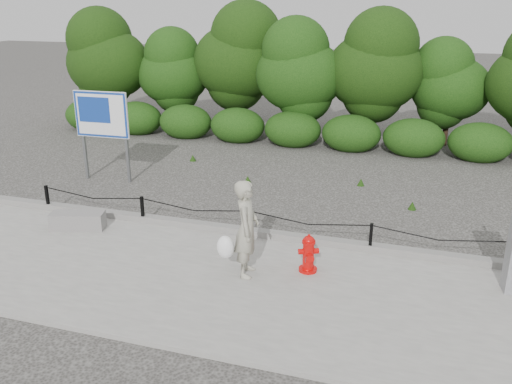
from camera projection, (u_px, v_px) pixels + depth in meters
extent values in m
plane|color=#2D2B28|center=(250.00, 239.00, 11.42)|extent=(90.00, 90.00, 0.00)
cube|color=gray|center=(214.00, 282.00, 9.61)|extent=(14.00, 4.00, 0.08)
cube|color=slate|center=(250.00, 232.00, 11.41)|extent=(14.00, 0.22, 0.14)
cube|color=black|center=(47.00, 198.00, 12.71)|extent=(0.06, 0.06, 0.60)
cube|color=black|center=(142.00, 209.00, 12.00)|extent=(0.06, 0.06, 0.60)
cube|color=black|center=(249.00, 223.00, 11.29)|extent=(0.06, 0.06, 0.60)
cube|color=black|center=(371.00, 238.00, 10.58)|extent=(0.06, 0.06, 0.60)
cube|color=black|center=(509.00, 255.00, 9.88)|extent=(0.06, 0.06, 0.60)
cylinder|color=black|center=(93.00, 194.00, 12.28)|extent=(2.50, 0.02, 0.02)
cylinder|color=black|center=(194.00, 206.00, 11.57)|extent=(2.50, 0.02, 0.02)
cylinder|color=black|center=(308.00, 220.00, 10.86)|extent=(2.50, 0.02, 0.02)
cylinder|color=black|center=(439.00, 235.00, 10.16)|extent=(2.50, 0.02, 0.02)
cylinder|color=black|center=(112.00, 98.00, 21.17)|extent=(0.18, 0.18, 2.20)
ellipsoid|color=#2A4F12|center=(108.00, 58.00, 20.65)|extent=(3.26, 2.82, 3.52)
cylinder|color=black|center=(174.00, 104.00, 20.88)|extent=(0.18, 0.18, 1.86)
ellipsoid|color=#2A4F12|center=(173.00, 70.00, 20.44)|extent=(2.75, 2.38, 2.97)
cylinder|color=black|center=(239.00, 100.00, 20.45)|extent=(0.18, 0.18, 2.32)
ellipsoid|color=#2A4F12|center=(238.00, 56.00, 19.90)|extent=(3.43, 2.97, 3.71)
cylinder|color=black|center=(298.00, 111.00, 19.07)|extent=(0.18, 0.18, 2.07)
ellipsoid|color=#2A4F12|center=(299.00, 69.00, 18.58)|extent=(3.07, 2.66, 3.32)
cylinder|color=black|center=(372.00, 111.00, 18.70)|extent=(0.18, 0.18, 2.22)
ellipsoid|color=#2A4F12|center=(375.00, 65.00, 18.17)|extent=(3.28, 2.84, 3.55)
cylinder|color=black|center=(447.00, 120.00, 18.42)|extent=(0.18, 0.18, 1.77)
ellipsoid|color=#2A4F12|center=(451.00, 83.00, 18.01)|extent=(2.62, 2.26, 2.83)
cylinder|color=red|center=(308.00, 269.00, 9.92)|extent=(0.44, 0.44, 0.06)
cylinder|color=red|center=(308.00, 255.00, 9.83)|extent=(0.27, 0.27, 0.51)
cylinder|color=red|center=(309.00, 242.00, 9.74)|extent=(0.32, 0.32, 0.05)
ellipsoid|color=red|center=(309.00, 240.00, 9.73)|extent=(0.28, 0.28, 0.16)
cylinder|color=red|center=(309.00, 236.00, 9.70)|extent=(0.07, 0.07, 0.05)
cylinder|color=red|center=(301.00, 252.00, 9.79)|extent=(0.13, 0.13, 0.10)
cylinder|color=red|center=(316.00, 251.00, 9.81)|extent=(0.13, 0.13, 0.10)
cylinder|color=red|center=(310.00, 258.00, 9.68)|extent=(0.17, 0.16, 0.14)
cylinder|color=slate|center=(305.00, 261.00, 9.74)|extent=(0.01, 0.05, 0.11)
imported|color=#A39F8B|center=(247.00, 229.00, 9.53)|extent=(0.53, 0.71, 1.78)
ellipsoid|color=white|center=(226.00, 247.00, 9.61)|extent=(0.32, 0.25, 0.43)
cube|color=gray|center=(78.00, 221.00, 11.69)|extent=(1.21, 0.71, 0.37)
cube|color=slate|center=(83.00, 135.00, 14.87)|extent=(0.08, 0.08, 2.48)
cube|color=slate|center=(126.00, 138.00, 14.54)|extent=(0.08, 0.08, 2.48)
cube|color=white|center=(101.00, 115.00, 14.45)|extent=(1.55, 0.11, 1.24)
cube|color=navy|center=(101.00, 115.00, 14.42)|extent=(1.52, 0.06, 1.20)
cube|color=navy|center=(94.00, 110.00, 14.42)|extent=(0.93, 0.04, 0.68)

